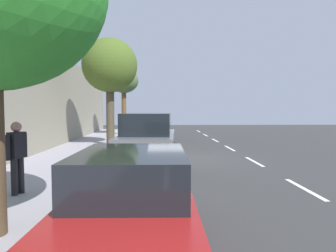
% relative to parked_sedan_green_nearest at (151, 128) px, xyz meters
% --- Properties ---
extents(ground, '(55.54, 55.54, 0.00)m').
position_rel_parked_sedan_green_nearest_xyz_m(ground, '(-1.33, 9.01, -0.75)').
color(ground, '#353535').
extents(sidewalk, '(3.87, 34.71, 0.15)m').
position_rel_parked_sedan_green_nearest_xyz_m(sidewalk, '(2.97, 9.01, -0.68)').
color(sidewalk, '#9E99A5').
rests_on(sidewalk, ground).
extents(curb_edge, '(0.16, 34.71, 0.15)m').
position_rel_parked_sedan_green_nearest_xyz_m(curb_edge, '(0.96, 9.01, -0.68)').
color(curb_edge, gray).
rests_on(curb_edge, ground).
extents(lane_stripe_centre, '(0.14, 35.80, 0.01)m').
position_rel_parked_sedan_green_nearest_xyz_m(lane_stripe_centre, '(-4.41, 9.56, -0.75)').
color(lane_stripe_centre, white).
rests_on(lane_stripe_centre, ground).
extents(lane_stripe_bike_edge, '(0.12, 34.71, 0.01)m').
position_rel_parked_sedan_green_nearest_xyz_m(lane_stripe_bike_edge, '(-0.51, 9.01, -0.75)').
color(lane_stripe_bike_edge, white).
rests_on(lane_stripe_bike_edge, ground).
extents(building_facade, '(0.50, 34.71, 5.08)m').
position_rel_parked_sedan_green_nearest_xyz_m(building_facade, '(5.16, 9.01, 1.79)').
color(building_facade, gray).
rests_on(building_facade, ground).
extents(parked_sedan_green_nearest, '(1.90, 4.43, 1.52)m').
position_rel_parked_sedan_green_nearest_xyz_m(parked_sedan_green_nearest, '(0.00, 0.00, 0.00)').
color(parked_sedan_green_nearest, '#1E512D').
rests_on(parked_sedan_green_nearest, ground).
extents(parked_suv_grey_second, '(2.20, 4.81, 1.99)m').
position_rel_parked_sedan_green_nearest_xyz_m(parked_suv_grey_second, '(-0.13, 10.37, 0.27)').
color(parked_suv_grey_second, slate).
rests_on(parked_suv_grey_second, ground).
extents(parked_sedan_red_mid, '(1.90, 4.43, 1.52)m').
position_rel_parked_sedan_green_nearest_xyz_m(parked_sedan_red_mid, '(-0.09, 17.21, 0.00)').
color(parked_sedan_red_mid, maroon).
rests_on(parked_sedan_red_mid, ground).
extents(bicycle_at_curb, '(1.39, 1.09, 0.74)m').
position_rel_parked_sedan_green_nearest_xyz_m(bicycle_at_curb, '(0.49, 6.07, -0.39)').
color(bicycle_at_curb, black).
rests_on(bicycle_at_curb, ground).
extents(cyclist_with_backpack, '(0.55, 0.53, 1.69)m').
position_rel_parked_sedan_green_nearest_xyz_m(cyclist_with_backpack, '(0.70, 5.60, 0.28)').
color(cyclist_with_backpack, '#C6B284').
rests_on(cyclist_with_backpack, ground).
extents(street_tree_near_cyclist, '(2.28, 2.28, 5.17)m').
position_rel_parked_sedan_green_nearest_xyz_m(street_tree_near_cyclist, '(2.16, -2.10, 3.49)').
color(street_tree_near_cyclist, brown).
rests_on(street_tree_near_cyclist, sidewalk).
extents(street_tree_mid_block, '(3.03, 3.03, 5.90)m').
position_rel_parked_sedan_green_nearest_xyz_m(street_tree_mid_block, '(2.16, 4.72, 3.74)').
color(street_tree_mid_block, '#493F2E').
rests_on(street_tree_mid_block, sidewalk).
extents(pedestrian_on_phone, '(0.34, 0.59, 1.70)m').
position_rel_parked_sedan_green_nearest_xyz_m(pedestrian_on_phone, '(2.80, 14.51, 0.36)').
color(pedestrian_on_phone, black).
rests_on(pedestrian_on_phone, sidewalk).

